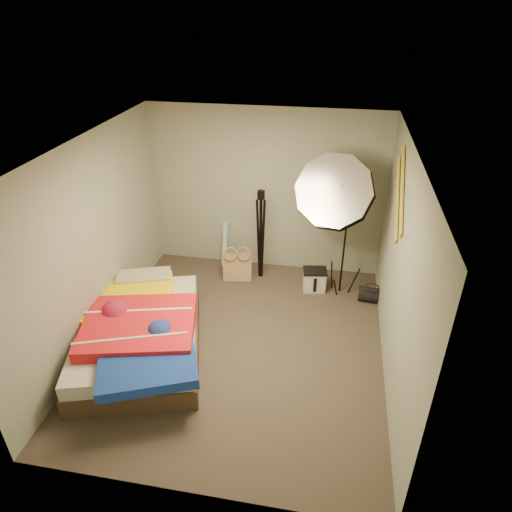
% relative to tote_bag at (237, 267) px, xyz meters
% --- Properties ---
extents(floor, '(4.00, 4.00, 0.00)m').
position_rel_tote_bag_xyz_m(floor, '(0.35, -1.47, -0.22)').
color(floor, '#4A3E36').
rests_on(floor, ground).
extents(ceiling, '(4.00, 4.00, 0.00)m').
position_rel_tote_bag_xyz_m(ceiling, '(0.35, -1.47, 2.28)').
color(ceiling, silver).
rests_on(ceiling, wall_back).
extents(wall_back, '(3.50, 0.00, 3.50)m').
position_rel_tote_bag_xyz_m(wall_back, '(0.35, 0.53, 1.03)').
color(wall_back, gray).
rests_on(wall_back, floor).
extents(wall_front, '(3.50, 0.00, 3.50)m').
position_rel_tote_bag_xyz_m(wall_front, '(0.35, -3.47, 1.03)').
color(wall_front, gray).
rests_on(wall_front, floor).
extents(wall_left, '(0.00, 4.00, 4.00)m').
position_rel_tote_bag_xyz_m(wall_left, '(-1.40, -1.47, 1.03)').
color(wall_left, gray).
rests_on(wall_left, floor).
extents(wall_right, '(0.00, 4.00, 4.00)m').
position_rel_tote_bag_xyz_m(wall_right, '(2.10, -1.47, 1.03)').
color(wall_right, gray).
rests_on(wall_right, floor).
extents(tote_bag, '(0.46, 0.26, 0.44)m').
position_rel_tote_bag_xyz_m(tote_bag, '(0.00, 0.00, 0.00)').
color(tote_bag, tan).
rests_on(tote_bag, floor).
extents(wrapping_roll, '(0.13, 0.22, 0.71)m').
position_rel_tote_bag_xyz_m(wrapping_roll, '(-0.30, 0.43, 0.14)').
color(wrapping_roll, '#58ABD4').
rests_on(wrapping_roll, floor).
extents(camera_case, '(0.35, 0.27, 0.32)m').
position_rel_tote_bag_xyz_m(camera_case, '(1.17, -0.08, -0.06)').
color(camera_case, beige).
rests_on(camera_case, floor).
extents(duffel_bag, '(0.36, 0.24, 0.21)m').
position_rel_tote_bag_xyz_m(duffel_bag, '(1.99, -0.22, -0.11)').
color(duffel_bag, black).
rests_on(duffel_bag, floor).
extents(wall_stripe_upper, '(0.02, 0.91, 0.78)m').
position_rel_tote_bag_xyz_m(wall_stripe_upper, '(2.08, -0.87, 1.73)').
color(wall_stripe_upper, gold).
rests_on(wall_stripe_upper, wall_right).
extents(wall_stripe_lower, '(0.02, 0.91, 0.78)m').
position_rel_tote_bag_xyz_m(wall_stripe_lower, '(2.08, -0.62, 1.53)').
color(wall_stripe_lower, gold).
rests_on(wall_stripe_lower, wall_right).
extents(bed, '(1.97, 2.38, 0.59)m').
position_rel_tote_bag_xyz_m(bed, '(-0.81, -1.81, 0.08)').
color(bed, '#4C3727').
rests_on(bed, floor).
extents(photo_umbrella, '(1.35, 1.05, 2.19)m').
position_rel_tote_bag_xyz_m(photo_umbrella, '(1.35, -0.14, 1.36)').
color(photo_umbrella, black).
rests_on(photo_umbrella, floor).
extents(camera_tripod, '(0.10, 0.10, 1.42)m').
position_rel_tote_bag_xyz_m(camera_tripod, '(0.33, 0.16, 0.60)').
color(camera_tripod, black).
rests_on(camera_tripod, floor).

